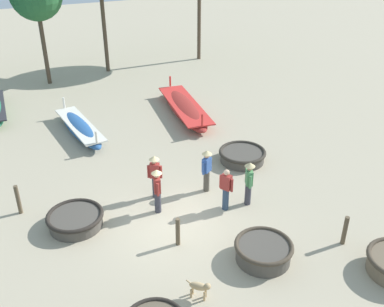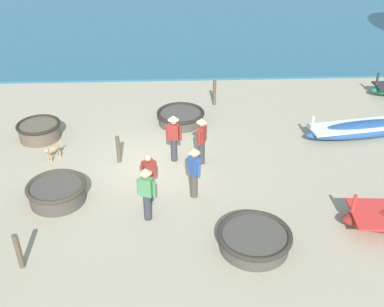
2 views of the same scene
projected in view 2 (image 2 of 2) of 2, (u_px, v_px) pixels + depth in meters
ground_plane at (154, 165)px, 14.93m from camera, size 80.00×80.00×0.00m
sea at (216, 8)px, 33.27m from camera, size 28.00×52.00×0.10m
coracle_front_left at (254, 239)px, 11.45m from camera, size 1.93×1.93×0.49m
coracle_tilted at (39, 130)px, 16.32m from camera, size 1.57×1.57×0.61m
coracle_weathered at (181, 117)px, 17.40m from camera, size 1.86×1.86×0.49m
coracle_beside_post at (57, 192)px, 13.11m from camera, size 1.74×1.74×0.59m
long_boat_ochre_hull at (366, 129)px, 16.47m from camera, size 1.67×4.84×1.04m
fisherman_with_hat at (194, 169)px, 12.96m from camera, size 0.45×0.37×1.67m
fisherman_standing_left at (146, 191)px, 12.07m from camera, size 0.36×0.51×1.67m
fisherman_hauling at (149, 177)px, 12.86m from camera, size 0.37×0.46×1.57m
fisherman_by_coracle at (202, 138)px, 14.55m from camera, size 0.49×0.36×1.67m
fisherman_standing_right at (174, 135)px, 14.70m from camera, size 0.36×0.52×1.67m
dog at (52, 150)px, 15.03m from camera, size 0.56×0.49×0.55m
mooring_post_mid_beach at (19, 251)px, 10.73m from camera, size 0.14×0.14×1.00m
mooring_post_shoreline at (118, 149)px, 14.86m from camera, size 0.14×0.14×0.97m
mooring_post_inland at (214, 93)px, 18.70m from camera, size 0.14×0.14×1.09m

